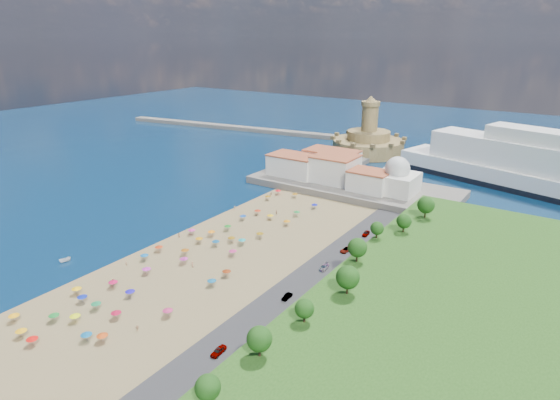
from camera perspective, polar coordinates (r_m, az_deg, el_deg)
The scene contains 12 objects.
ground at distance 154.17m, azimuth -6.47°, elevation -5.09°, with size 700.00×700.00×0.00m, color #071938.
terrace at distance 206.40m, azimuth 8.88°, elevation 1.66°, with size 90.00×36.00×3.00m, color #59544C.
jetty at distance 245.93m, azimuth 7.79°, elevation 4.54°, with size 18.00×70.00×2.40m, color #59544C.
breakwater at distance 334.35m, azimuth -3.95°, elevation 8.64°, with size 200.00×7.00×2.60m, color #59544C.
waterfront_buildings at distance 210.70m, azimuth 5.84°, elevation 3.97°, with size 57.00×29.00×11.00m.
domed_building at distance 195.24m, azimuth 14.04°, elevation 2.57°, with size 16.00×16.00×15.00m.
fortress at distance 271.20m, azimuth 10.71°, elevation 6.97°, with size 40.00×40.00×32.40m.
beach_parasols at distance 143.76m, azimuth -10.60°, elevation -6.27°, with size 32.14×116.68×2.20m.
beachgoers at distance 154.49m, azimuth -9.54°, elevation -4.74°, with size 32.29×95.52×1.84m.
moored_boats at distance 148.58m, azimuth -29.53°, elevation -8.38°, with size 3.24×28.79×1.47m.
parked_cars at distance 133.62m, azimuth 4.98°, elevation -8.45°, with size 2.47×78.42×1.44m.
hillside_trees at distance 122.75m, azimuth 9.73°, elevation -6.85°, with size 11.91×108.58×7.31m.
Camera 1 is at (92.38, -105.74, 63.68)m, focal length 30.00 mm.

